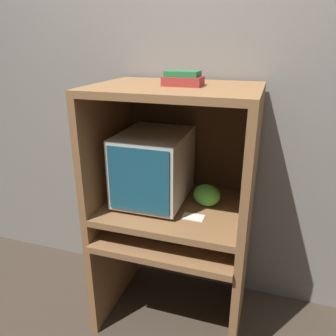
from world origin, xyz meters
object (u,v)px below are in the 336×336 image
(mouse, at_px, (198,240))
(snack_bag, at_px, (207,195))
(crt_monitor, at_px, (154,166))
(keyboard, at_px, (151,231))
(book_stack, at_px, (183,79))

(mouse, height_order, snack_bag, snack_bag)
(crt_monitor, height_order, snack_bag, crt_monitor)
(keyboard, bearing_deg, crt_monitor, 102.21)
(crt_monitor, relative_size, keyboard, 1.14)
(keyboard, height_order, book_stack, book_stack)
(book_stack, bearing_deg, mouse, -42.96)
(mouse, height_order, book_stack, book_stack)
(book_stack, bearing_deg, keyboard, -141.96)
(keyboard, height_order, snack_bag, snack_bag)
(crt_monitor, height_order, mouse, crt_monitor)
(snack_bag, bearing_deg, mouse, -92.50)
(mouse, xyz_separation_m, book_stack, (-0.13, 0.12, 0.82))
(snack_bag, bearing_deg, keyboard, -150.54)
(crt_monitor, xyz_separation_m, keyboard, (0.03, -0.13, -0.34))
(keyboard, distance_m, snack_bag, 0.37)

